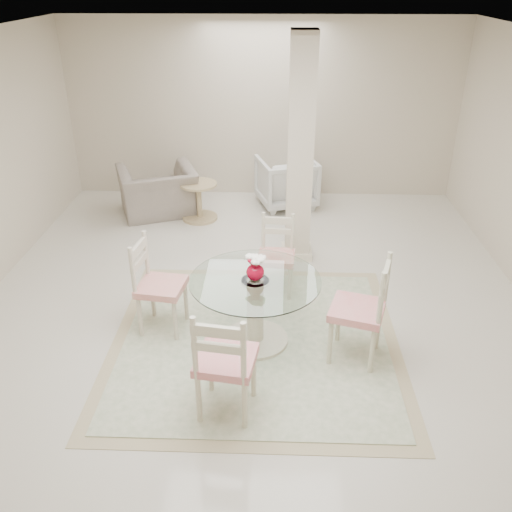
{
  "coord_description": "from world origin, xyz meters",
  "views": [
    {
      "loc": [
        0.2,
        -4.88,
        3.24
      ],
      "look_at": [
        0.04,
        -0.36,
        0.85
      ],
      "focal_mm": 38.0,
      "sensor_mm": 36.0,
      "label": 1
    }
  ],
  "objects_px": {
    "red_vase": "(256,267)",
    "recliner_taupe": "(158,191)",
    "column": "(300,153)",
    "dining_chair_east": "(366,303)",
    "dining_chair_west": "(154,279)",
    "dining_chair_south": "(224,357)",
    "armchair_white": "(286,182)",
    "dining_table": "(255,311)",
    "side_table": "(199,203)",
    "dining_chair_north": "(277,249)"
  },
  "relations": [
    {
      "from": "red_vase",
      "to": "recliner_taupe",
      "type": "distance_m",
      "value": 3.55
    },
    {
      "from": "column",
      "to": "dining_chair_east",
      "type": "bearing_deg",
      "value": -75.39
    },
    {
      "from": "column",
      "to": "dining_chair_west",
      "type": "relative_size",
      "value": 2.46
    },
    {
      "from": "dining_chair_south",
      "to": "armchair_white",
      "type": "distance_m",
      "value": 4.59
    },
    {
      "from": "armchair_white",
      "to": "dining_chair_west",
      "type": "bearing_deg",
      "value": 50.9
    },
    {
      "from": "column",
      "to": "recliner_taupe",
      "type": "relative_size",
      "value": 2.51
    },
    {
      "from": "column",
      "to": "armchair_white",
      "type": "height_order",
      "value": "column"
    },
    {
      "from": "red_vase",
      "to": "armchair_white",
      "type": "height_order",
      "value": "red_vase"
    },
    {
      "from": "column",
      "to": "armchair_white",
      "type": "xyz_separation_m",
      "value": [
        -0.11,
        1.69,
        -0.97
      ]
    },
    {
      "from": "dining_table",
      "to": "dining_chair_west",
      "type": "bearing_deg",
      "value": 168.3
    },
    {
      "from": "column",
      "to": "side_table",
      "type": "distance_m",
      "value": 2.08
    },
    {
      "from": "dining_chair_east",
      "to": "side_table",
      "type": "bearing_deg",
      "value": -131.6
    },
    {
      "from": "dining_table",
      "to": "red_vase",
      "type": "xyz_separation_m",
      "value": [
        0.0,
        -0.0,
        0.48
      ]
    },
    {
      "from": "dining_chair_east",
      "to": "dining_table",
      "type": "bearing_deg",
      "value": -85.12
    },
    {
      "from": "recliner_taupe",
      "to": "side_table",
      "type": "xyz_separation_m",
      "value": [
        0.64,
        -0.18,
        -0.09
      ]
    },
    {
      "from": "dining_chair_east",
      "to": "dining_chair_north",
      "type": "distance_m",
      "value": 1.46
    },
    {
      "from": "dining_chair_west",
      "to": "recliner_taupe",
      "type": "height_order",
      "value": "dining_chair_west"
    },
    {
      "from": "column",
      "to": "armchair_white",
      "type": "bearing_deg",
      "value": 93.87
    },
    {
      "from": "side_table",
      "to": "recliner_taupe",
      "type": "bearing_deg",
      "value": 163.92
    },
    {
      "from": "dining_chair_east",
      "to": "dining_chair_south",
      "type": "height_order",
      "value": "dining_chair_east"
    },
    {
      "from": "dining_chair_west",
      "to": "dining_chair_east",
      "type": "bearing_deg",
      "value": -93.79
    },
    {
      "from": "dining_chair_north",
      "to": "dining_chair_south",
      "type": "relative_size",
      "value": 0.87
    },
    {
      "from": "red_vase",
      "to": "side_table",
      "type": "xyz_separation_m",
      "value": [
        -0.93,
        2.96,
        -0.58
      ]
    },
    {
      "from": "dining_chair_east",
      "to": "armchair_white",
      "type": "relative_size",
      "value": 1.4
    },
    {
      "from": "dining_chair_east",
      "to": "dining_chair_north",
      "type": "height_order",
      "value": "dining_chair_east"
    },
    {
      "from": "dining_chair_east",
      "to": "dining_chair_west",
      "type": "bearing_deg",
      "value": -84.79
    },
    {
      "from": "dining_chair_east",
      "to": "dining_chair_north",
      "type": "xyz_separation_m",
      "value": [
        -0.8,
        1.21,
        -0.09
      ]
    },
    {
      "from": "armchair_white",
      "to": "column",
      "type": "bearing_deg",
      "value": 76.72
    },
    {
      "from": "recliner_taupe",
      "to": "armchair_white",
      "type": "relative_size",
      "value": 1.29
    },
    {
      "from": "dining_chair_west",
      "to": "side_table",
      "type": "distance_m",
      "value": 2.77
    },
    {
      "from": "red_vase",
      "to": "dining_chair_south",
      "type": "xyz_separation_m",
      "value": [
        -0.21,
        -1.0,
        -0.24
      ]
    },
    {
      "from": "dining_chair_south",
      "to": "recliner_taupe",
      "type": "height_order",
      "value": "dining_chair_south"
    },
    {
      "from": "dining_table",
      "to": "side_table",
      "type": "xyz_separation_m",
      "value": [
        -0.92,
        2.96,
        -0.1
      ]
    },
    {
      "from": "dining_chair_north",
      "to": "armchair_white",
      "type": "height_order",
      "value": "dining_chair_north"
    },
    {
      "from": "dining_chair_north",
      "to": "dining_chair_west",
      "type": "relative_size",
      "value": 0.91
    },
    {
      "from": "dining_chair_west",
      "to": "dining_chair_south",
      "type": "height_order",
      "value": "dining_chair_south"
    },
    {
      "from": "column",
      "to": "dining_chair_south",
      "type": "height_order",
      "value": "column"
    },
    {
      "from": "side_table",
      "to": "dining_chair_north",
      "type": "bearing_deg",
      "value": -60.26
    },
    {
      "from": "dining_table",
      "to": "armchair_white",
      "type": "height_order",
      "value": "armchair_white"
    },
    {
      "from": "dining_chair_west",
      "to": "side_table",
      "type": "bearing_deg",
      "value": 6.63
    },
    {
      "from": "dining_chair_west",
      "to": "recliner_taupe",
      "type": "xyz_separation_m",
      "value": [
        -0.56,
        2.94,
        -0.23
      ]
    },
    {
      "from": "red_vase",
      "to": "dining_chair_east",
      "type": "bearing_deg",
      "value": -12.27
    },
    {
      "from": "dining_table",
      "to": "armchair_white",
      "type": "distance_m",
      "value": 3.56
    },
    {
      "from": "dining_table",
      "to": "dining_chair_east",
      "type": "xyz_separation_m",
      "value": [
        1.0,
        -0.22,
        0.25
      ]
    },
    {
      "from": "red_vase",
      "to": "dining_chair_west",
      "type": "xyz_separation_m",
      "value": [
        -1.0,
        0.21,
        -0.26
      ]
    },
    {
      "from": "column",
      "to": "side_table",
      "type": "bearing_deg",
      "value": 141.39
    },
    {
      "from": "armchair_white",
      "to": "recliner_taupe",
      "type": "bearing_deg",
      "value": -5.3
    },
    {
      "from": "red_vase",
      "to": "armchair_white",
      "type": "distance_m",
      "value": 3.59
    },
    {
      "from": "dining_chair_north",
      "to": "recliner_taupe",
      "type": "height_order",
      "value": "dining_chair_north"
    },
    {
      "from": "dining_chair_east",
      "to": "armchair_white",
      "type": "height_order",
      "value": "dining_chair_east"
    }
  ]
}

